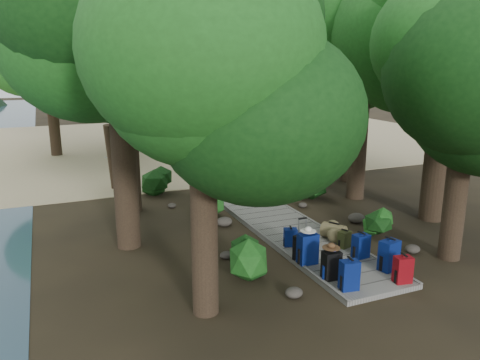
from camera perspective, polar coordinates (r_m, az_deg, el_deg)
name	(u,v)px	position (r m, az deg, el deg)	size (l,w,h in m)	color
ground	(278,225)	(14.54, 4.67, -5.43)	(120.00, 120.00, 0.00)	#312718
sand_beach	(158,143)	(29.23, -9.95, 4.46)	(40.00, 22.00, 0.02)	tan
boardwalk	(264,213)	(15.36, 2.96, -4.07)	(2.00, 12.00, 0.12)	gray
backpack_left_a	(349,274)	(10.47, 13.19, -11.05)	(0.39, 0.27, 0.73)	navy
backpack_left_b	(331,264)	(10.85, 11.08, -9.99)	(0.39, 0.28, 0.73)	black
backpack_left_c	(308,247)	(11.52, 8.24, -8.08)	(0.45, 0.32, 0.84)	navy
backpack_left_d	(290,236)	(12.57, 6.17, -6.84)	(0.34, 0.25, 0.53)	navy
backpack_right_a	(403,268)	(11.11, 19.25, -10.11)	(0.37, 0.27, 0.67)	maroon
backpack_right_b	(389,254)	(11.61, 17.72, -8.56)	(0.45, 0.31, 0.81)	navy
backpack_right_c	(361,245)	(12.14, 14.52, -7.65)	(0.39, 0.28, 0.67)	navy
backpack_right_d	(344,238)	(12.70, 12.61, -6.97)	(0.32, 0.23, 0.49)	#303C17
duffel_right_khaki	(334,231)	(13.25, 11.35, -6.13)	(0.43, 0.64, 0.43)	olive
suitcase_on_boardwalk	(302,247)	(11.75, 7.53, -8.15)	(0.41, 0.22, 0.63)	black
lone_suitcase_on_sand	(206,164)	(21.41, -4.22, 2.01)	(0.42, 0.24, 0.67)	black
hat_brown	(331,245)	(10.73, 11.07, -7.82)	(0.40, 0.40, 0.12)	#51351E
hat_white	(308,229)	(11.31, 8.32, -5.89)	(0.38, 0.38, 0.13)	silver
kayak	(118,164)	(22.85, -14.61, 1.91)	(0.68, 3.12, 0.31)	#AE0E10
sun_lounger	(244,150)	(24.93, 0.48, 3.68)	(0.56, 1.75, 0.56)	silver
tree_right_a	(466,105)	(12.39, 25.87, 8.26)	(4.68, 4.68, 7.79)	black
tree_right_b	(449,43)	(15.45, 24.13, 15.01)	(6.06, 6.06, 10.82)	black
tree_right_c	(363,70)	(17.11, 14.72, 12.84)	(5.31, 5.31, 9.19)	black
tree_right_d	(355,64)	(19.70, 13.85, 13.62)	(5.24, 5.24, 9.60)	black
tree_right_e	(296,74)	(21.93, 6.81, 12.74)	(4.82, 4.82, 8.67)	black
tree_right_f	(307,57)	(24.53, 8.15, 14.57)	(5.68, 5.68, 10.14)	black
tree_left_a	(202,127)	(8.57, -4.63, 6.46)	(4.48, 4.48, 7.47)	black
tree_left_b	(119,74)	(12.30, -14.57, 12.36)	(5.08, 5.08, 9.15)	black
tree_left_c	(126,87)	(15.50, -13.69, 10.98)	(4.72, 4.72, 8.21)	black
tree_back_a	(125,58)	(27.81, -13.80, 14.22)	(5.83, 5.83, 10.10)	black
tree_back_b	(186,56)	(29.73, -6.62, 14.76)	(5.81, 5.81, 10.37)	black
tree_back_c	(226,59)	(30.30, -1.72, 14.58)	(5.61, 5.61, 10.10)	black
tree_back_d	(49,78)	(26.50, -22.22, 11.41)	(4.85, 4.85, 8.08)	black
palm_right_a	(274,83)	(20.13, 4.19, 11.71)	(4.69, 4.69, 8.00)	#184413
palm_right_b	(265,66)	(26.12, 3.11, 13.68)	(4.79, 4.79, 9.25)	#184413
palm_right_c	(214,81)	(26.42, -3.13, 11.91)	(4.78, 4.78, 7.60)	#184413
palm_left_a	(102,89)	(18.47, -16.46, 10.59)	(4.88, 4.88, 7.77)	#184413
rock_left_a	(294,293)	(10.31, 6.59, -13.48)	(0.39, 0.35, 0.21)	#4C473F
rock_left_b	(226,255)	(12.08, -1.68, -9.13)	(0.34, 0.30, 0.18)	#4C473F
rock_left_c	(224,222)	(14.34, -1.94, -5.09)	(0.50, 0.45, 0.28)	#4C473F
rock_left_d	(172,205)	(16.26, -8.30, -3.09)	(0.28, 0.26, 0.16)	#4C473F
rock_right_a	(412,249)	(13.20, 20.28, -7.89)	(0.40, 0.36, 0.22)	#4C473F
rock_right_b	(356,218)	(15.07, 14.01, -4.51)	(0.53, 0.48, 0.29)	#4C473F
rock_right_c	(303,205)	(16.26, 7.64, -3.05)	(0.30, 0.27, 0.17)	#4C473F
rock_right_d	(298,183)	(18.92, 7.04, -0.37)	(0.51, 0.46, 0.28)	#4C473F
shrub_left_a	(241,260)	(10.90, 0.14, -9.72)	(1.03, 1.03, 0.92)	#1B5018
shrub_left_b	(209,205)	(15.06, -3.84, -3.04)	(0.93, 0.93, 0.83)	#1B5018
shrub_left_c	(157,180)	(18.00, -10.12, -0.02)	(1.14, 1.14, 1.02)	#1B5018
shrub_right_a	(379,224)	(13.95, 16.61, -5.11)	(0.90, 0.90, 0.81)	#1B5018
shrub_right_b	(309,185)	(17.19, 8.42, -0.59)	(1.16, 1.16, 1.05)	#1B5018
shrub_right_c	(264,171)	(19.71, 2.96, 1.09)	(0.88, 0.88, 0.79)	#1B5018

